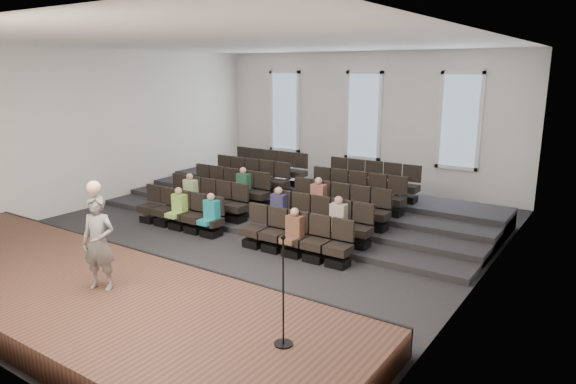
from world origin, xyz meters
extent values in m
plane|color=black|center=(0.00, 0.00, 0.00)|extent=(14.00, 14.00, 0.00)
cube|color=white|center=(0.00, 0.00, 5.01)|extent=(12.00, 14.00, 0.02)
cube|color=white|center=(0.00, 7.02, 2.50)|extent=(12.00, 0.04, 5.00)
cube|color=white|center=(-6.02, 0.00, 2.50)|extent=(0.04, 14.00, 5.00)
cube|color=white|center=(6.02, 0.00, 2.50)|extent=(0.04, 14.00, 5.00)
cube|color=#492C1F|center=(0.00, -5.10, 0.25)|extent=(11.80, 3.60, 0.50)
cube|color=black|center=(0.00, -3.33, 0.25)|extent=(11.80, 0.06, 0.52)
cube|color=black|center=(0.00, 2.33, 0.07)|extent=(11.80, 4.80, 0.15)
cube|color=black|center=(0.00, 2.85, 0.15)|extent=(11.80, 3.75, 0.30)
cube|color=black|center=(0.00, 3.38, 0.22)|extent=(11.80, 2.70, 0.45)
cube|color=black|center=(0.00, 3.90, 0.30)|extent=(11.80, 1.65, 0.60)
cube|color=black|center=(-3.13, -0.60, 0.10)|extent=(0.47, 0.43, 0.20)
cube|color=black|center=(-3.13, -0.60, 0.41)|extent=(0.55, 0.50, 0.19)
cube|color=black|center=(-3.13, -0.39, 0.82)|extent=(0.55, 0.08, 0.50)
cube|color=black|center=(-2.53, -0.60, 0.10)|extent=(0.47, 0.43, 0.20)
cube|color=black|center=(-2.53, -0.60, 0.41)|extent=(0.55, 0.50, 0.19)
cube|color=black|center=(-2.53, -0.39, 0.82)|extent=(0.55, 0.08, 0.50)
cube|color=black|center=(-1.93, -0.60, 0.10)|extent=(0.47, 0.43, 0.20)
cube|color=black|center=(-1.93, -0.60, 0.41)|extent=(0.55, 0.50, 0.19)
cube|color=black|center=(-1.93, -0.39, 0.82)|extent=(0.55, 0.08, 0.50)
cube|color=black|center=(-1.33, -0.60, 0.10)|extent=(0.47, 0.43, 0.20)
cube|color=black|center=(-1.33, -0.60, 0.41)|extent=(0.55, 0.50, 0.19)
cube|color=black|center=(-1.33, -0.39, 0.82)|extent=(0.55, 0.08, 0.50)
cube|color=black|center=(-0.73, -0.60, 0.10)|extent=(0.47, 0.43, 0.20)
cube|color=black|center=(-0.73, -0.60, 0.41)|extent=(0.55, 0.50, 0.19)
cube|color=black|center=(-0.73, -0.39, 0.82)|extent=(0.55, 0.08, 0.50)
cube|color=black|center=(0.73, -0.60, 0.10)|extent=(0.47, 0.43, 0.20)
cube|color=black|center=(0.73, -0.60, 0.41)|extent=(0.55, 0.50, 0.19)
cube|color=black|center=(0.73, -0.39, 0.82)|extent=(0.55, 0.08, 0.50)
cube|color=black|center=(1.33, -0.60, 0.10)|extent=(0.47, 0.43, 0.20)
cube|color=black|center=(1.33, -0.60, 0.41)|extent=(0.55, 0.50, 0.19)
cube|color=black|center=(1.33, -0.39, 0.82)|extent=(0.55, 0.08, 0.50)
cube|color=black|center=(1.93, -0.60, 0.10)|extent=(0.47, 0.43, 0.20)
cube|color=black|center=(1.93, -0.60, 0.41)|extent=(0.55, 0.50, 0.19)
cube|color=black|center=(1.93, -0.39, 0.82)|extent=(0.55, 0.08, 0.50)
cube|color=black|center=(2.53, -0.60, 0.10)|extent=(0.47, 0.43, 0.20)
cube|color=black|center=(2.53, -0.60, 0.41)|extent=(0.55, 0.50, 0.19)
cube|color=black|center=(2.53, -0.39, 0.82)|extent=(0.55, 0.08, 0.50)
cube|color=black|center=(3.13, -0.60, 0.10)|extent=(0.47, 0.43, 0.20)
cube|color=black|center=(3.13, -0.60, 0.41)|extent=(0.55, 0.50, 0.19)
cube|color=black|center=(3.13, -0.39, 0.82)|extent=(0.55, 0.08, 0.50)
cube|color=black|center=(-3.13, 0.45, 0.25)|extent=(0.47, 0.43, 0.20)
cube|color=black|center=(-3.13, 0.45, 0.56)|extent=(0.55, 0.50, 0.19)
cube|color=black|center=(-3.13, 0.66, 0.97)|extent=(0.55, 0.08, 0.50)
cube|color=black|center=(-2.53, 0.45, 0.25)|extent=(0.47, 0.43, 0.20)
cube|color=black|center=(-2.53, 0.45, 0.56)|extent=(0.55, 0.50, 0.19)
cube|color=black|center=(-2.53, 0.66, 0.97)|extent=(0.55, 0.08, 0.50)
cube|color=black|center=(-1.93, 0.45, 0.25)|extent=(0.47, 0.43, 0.20)
cube|color=black|center=(-1.93, 0.45, 0.56)|extent=(0.55, 0.50, 0.19)
cube|color=black|center=(-1.93, 0.66, 0.97)|extent=(0.55, 0.08, 0.50)
cube|color=black|center=(-1.33, 0.45, 0.25)|extent=(0.47, 0.43, 0.20)
cube|color=black|center=(-1.33, 0.45, 0.56)|extent=(0.55, 0.50, 0.19)
cube|color=black|center=(-1.33, 0.66, 0.97)|extent=(0.55, 0.08, 0.50)
cube|color=black|center=(-0.73, 0.45, 0.25)|extent=(0.47, 0.43, 0.20)
cube|color=black|center=(-0.73, 0.45, 0.56)|extent=(0.55, 0.50, 0.19)
cube|color=black|center=(-0.73, 0.66, 0.97)|extent=(0.55, 0.08, 0.50)
cube|color=black|center=(0.73, 0.45, 0.25)|extent=(0.47, 0.43, 0.20)
cube|color=black|center=(0.73, 0.45, 0.56)|extent=(0.55, 0.50, 0.19)
cube|color=black|center=(0.73, 0.66, 0.97)|extent=(0.55, 0.08, 0.50)
cube|color=black|center=(1.33, 0.45, 0.25)|extent=(0.47, 0.43, 0.20)
cube|color=black|center=(1.33, 0.45, 0.56)|extent=(0.55, 0.50, 0.19)
cube|color=black|center=(1.33, 0.66, 0.97)|extent=(0.55, 0.08, 0.50)
cube|color=black|center=(1.93, 0.45, 0.25)|extent=(0.47, 0.43, 0.20)
cube|color=black|center=(1.93, 0.45, 0.56)|extent=(0.55, 0.50, 0.19)
cube|color=black|center=(1.93, 0.66, 0.97)|extent=(0.55, 0.08, 0.50)
cube|color=black|center=(2.53, 0.45, 0.25)|extent=(0.47, 0.43, 0.20)
cube|color=black|center=(2.53, 0.45, 0.56)|extent=(0.55, 0.50, 0.19)
cube|color=black|center=(2.53, 0.66, 0.97)|extent=(0.55, 0.08, 0.50)
cube|color=black|center=(3.13, 0.45, 0.25)|extent=(0.47, 0.43, 0.20)
cube|color=black|center=(3.13, 0.45, 0.56)|extent=(0.55, 0.50, 0.19)
cube|color=black|center=(3.13, 0.66, 0.97)|extent=(0.55, 0.08, 0.50)
cube|color=black|center=(-3.13, 1.50, 0.40)|extent=(0.47, 0.42, 0.20)
cube|color=black|center=(-3.13, 1.50, 0.71)|extent=(0.55, 0.50, 0.19)
cube|color=black|center=(-3.13, 1.71, 1.12)|extent=(0.55, 0.08, 0.50)
cube|color=black|center=(-2.53, 1.50, 0.40)|extent=(0.47, 0.42, 0.20)
cube|color=black|center=(-2.53, 1.50, 0.71)|extent=(0.55, 0.50, 0.19)
cube|color=black|center=(-2.53, 1.71, 1.12)|extent=(0.55, 0.08, 0.50)
cube|color=black|center=(-1.93, 1.50, 0.40)|extent=(0.47, 0.42, 0.20)
cube|color=black|center=(-1.93, 1.50, 0.71)|extent=(0.55, 0.50, 0.19)
cube|color=black|center=(-1.93, 1.71, 1.12)|extent=(0.55, 0.08, 0.50)
cube|color=black|center=(-1.33, 1.50, 0.40)|extent=(0.47, 0.42, 0.20)
cube|color=black|center=(-1.33, 1.50, 0.71)|extent=(0.55, 0.50, 0.19)
cube|color=black|center=(-1.33, 1.71, 1.12)|extent=(0.55, 0.08, 0.50)
cube|color=black|center=(-0.73, 1.50, 0.40)|extent=(0.47, 0.42, 0.20)
cube|color=black|center=(-0.73, 1.50, 0.71)|extent=(0.55, 0.50, 0.19)
cube|color=black|center=(-0.73, 1.71, 1.12)|extent=(0.55, 0.08, 0.50)
cube|color=black|center=(0.73, 1.50, 0.40)|extent=(0.47, 0.42, 0.20)
cube|color=black|center=(0.73, 1.50, 0.71)|extent=(0.55, 0.50, 0.19)
cube|color=black|center=(0.73, 1.71, 1.12)|extent=(0.55, 0.08, 0.50)
cube|color=black|center=(1.33, 1.50, 0.40)|extent=(0.47, 0.42, 0.20)
cube|color=black|center=(1.33, 1.50, 0.71)|extent=(0.55, 0.50, 0.19)
cube|color=black|center=(1.33, 1.71, 1.12)|extent=(0.55, 0.08, 0.50)
cube|color=black|center=(1.93, 1.50, 0.40)|extent=(0.47, 0.42, 0.20)
cube|color=black|center=(1.93, 1.50, 0.71)|extent=(0.55, 0.50, 0.19)
cube|color=black|center=(1.93, 1.71, 1.12)|extent=(0.55, 0.08, 0.50)
cube|color=black|center=(2.53, 1.50, 0.40)|extent=(0.47, 0.42, 0.20)
cube|color=black|center=(2.53, 1.50, 0.71)|extent=(0.55, 0.50, 0.19)
cube|color=black|center=(2.53, 1.71, 1.12)|extent=(0.55, 0.08, 0.50)
cube|color=black|center=(3.13, 1.50, 0.40)|extent=(0.47, 0.42, 0.20)
cube|color=black|center=(3.13, 1.50, 0.71)|extent=(0.55, 0.50, 0.19)
cube|color=black|center=(3.13, 1.71, 1.12)|extent=(0.55, 0.08, 0.50)
cube|color=black|center=(-3.13, 2.55, 0.55)|extent=(0.47, 0.42, 0.20)
cube|color=black|center=(-3.13, 2.55, 0.86)|extent=(0.55, 0.50, 0.19)
cube|color=black|center=(-3.13, 2.76, 1.27)|extent=(0.55, 0.08, 0.50)
cube|color=black|center=(-2.53, 2.55, 0.55)|extent=(0.47, 0.42, 0.20)
cube|color=black|center=(-2.53, 2.55, 0.86)|extent=(0.55, 0.50, 0.19)
cube|color=black|center=(-2.53, 2.76, 1.27)|extent=(0.55, 0.08, 0.50)
cube|color=black|center=(-1.93, 2.55, 0.55)|extent=(0.47, 0.42, 0.20)
cube|color=black|center=(-1.93, 2.55, 0.86)|extent=(0.55, 0.50, 0.19)
cube|color=black|center=(-1.93, 2.76, 1.27)|extent=(0.55, 0.08, 0.50)
cube|color=black|center=(-1.33, 2.55, 0.55)|extent=(0.47, 0.42, 0.20)
cube|color=black|center=(-1.33, 2.55, 0.86)|extent=(0.55, 0.50, 0.19)
cube|color=black|center=(-1.33, 2.76, 1.27)|extent=(0.55, 0.08, 0.50)
cube|color=black|center=(-0.73, 2.55, 0.55)|extent=(0.47, 0.42, 0.20)
cube|color=black|center=(-0.73, 2.55, 0.86)|extent=(0.55, 0.50, 0.19)
cube|color=black|center=(-0.73, 2.76, 1.27)|extent=(0.55, 0.08, 0.50)
cube|color=black|center=(0.73, 2.55, 0.55)|extent=(0.47, 0.42, 0.20)
cube|color=black|center=(0.73, 2.55, 0.86)|extent=(0.55, 0.50, 0.19)
cube|color=black|center=(0.73, 2.76, 1.27)|extent=(0.55, 0.08, 0.50)
cube|color=black|center=(1.33, 2.55, 0.55)|extent=(0.47, 0.42, 0.20)
cube|color=black|center=(1.33, 2.55, 0.86)|extent=(0.55, 0.50, 0.19)
cube|color=black|center=(1.33, 2.76, 1.27)|extent=(0.55, 0.08, 0.50)
cube|color=black|center=(1.93, 2.55, 0.55)|extent=(0.47, 0.42, 0.20)
cube|color=black|center=(1.93, 2.55, 0.86)|extent=(0.55, 0.50, 0.19)
cube|color=black|center=(1.93, 2.76, 1.27)|extent=(0.55, 0.08, 0.50)
cube|color=black|center=(2.53, 2.55, 0.55)|extent=(0.47, 0.42, 0.20)
cube|color=black|center=(2.53, 2.55, 0.86)|extent=(0.55, 0.50, 0.19)
cube|color=black|center=(2.53, 2.76, 1.27)|extent=(0.55, 0.08, 0.50)
cube|color=black|center=(3.13, 2.55, 0.55)|extent=(0.47, 0.42, 0.20)
cube|color=black|center=(3.13, 2.55, 0.86)|extent=(0.55, 0.50, 0.19)
cube|color=black|center=(3.13, 2.76, 1.27)|extent=(0.55, 0.08, 0.50)
cube|color=black|center=(-3.13, 3.60, 0.70)|extent=(0.47, 0.42, 0.20)
cube|color=black|center=(-3.13, 3.60, 1.01)|extent=(0.55, 0.50, 0.19)
cube|color=black|center=(-3.13, 3.81, 1.42)|extent=(0.55, 0.08, 0.50)
cube|color=black|center=(-2.53, 3.60, 0.70)|extent=(0.47, 0.42, 0.20)
cube|color=black|center=(-2.53, 3.60, 1.01)|extent=(0.55, 0.50, 0.19)
cube|color=black|center=(-2.53, 3.81, 1.42)|extent=(0.55, 0.08, 0.50)
cube|color=black|center=(-1.93, 3.60, 0.70)|extent=(0.47, 0.42, 0.20)
cube|color=black|center=(-1.93, 3.60, 1.01)|extent=(0.55, 0.50, 0.19)
cube|color=black|center=(-1.93, 3.81, 1.42)|extent=(0.55, 0.08, 0.50)
cube|color=black|center=(-1.33, 3.60, 0.70)|extent=(0.47, 0.42, 0.20)
cube|color=black|center=(-1.33, 3.60, 1.01)|extent=(0.55, 0.50, 0.19)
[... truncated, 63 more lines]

